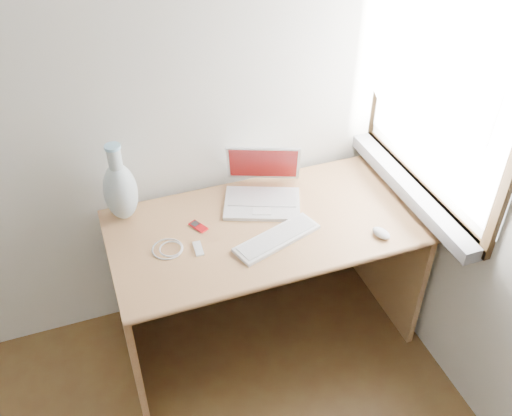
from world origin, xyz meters
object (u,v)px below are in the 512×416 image
object	(u,v)px
external_keyboard	(277,238)
vase	(120,190)
laptop	(259,190)
desk	(259,247)

from	to	relation	value
external_keyboard	vase	size ratio (longest dim) A/B	1.10
external_keyboard	vase	xyz separation A→B (m)	(-0.58, 0.37, 0.14)
laptop	vase	world-z (taller)	vase
laptop	vase	bearing A→B (deg)	-165.95
vase	desk	bearing A→B (deg)	-17.11
desk	external_keyboard	distance (m)	0.29
desk	external_keyboard	xyz separation A→B (m)	(0.01, -0.20, 0.21)
external_keyboard	desk	bearing A→B (deg)	74.44
external_keyboard	vase	distance (m)	0.70
external_keyboard	vase	world-z (taller)	vase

